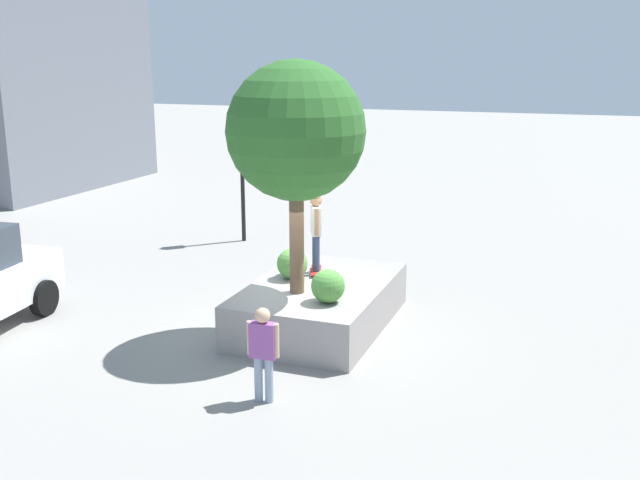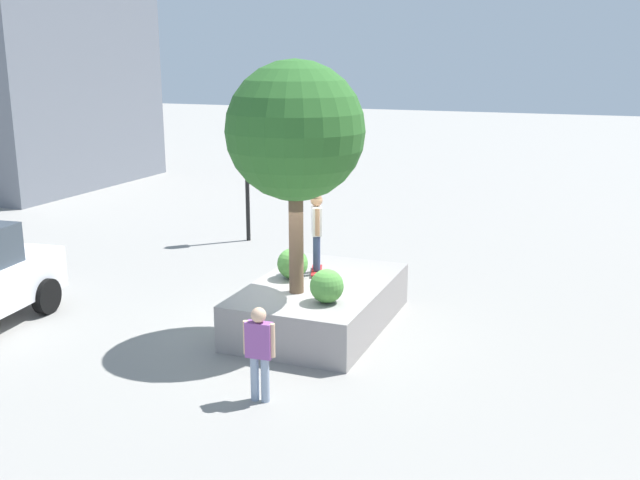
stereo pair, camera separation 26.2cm
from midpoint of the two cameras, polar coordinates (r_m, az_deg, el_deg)
The scene contains 9 objects.
ground_plane at distance 14.59m, azimuth -2.48°, elevation -7.28°, with size 120.00×120.00×0.00m, color gray.
planter_ledge at distance 14.84m, azimuth -0.51°, elevation -5.05°, with size 4.08×2.58×0.89m, color gray.
plaza_tree at distance 13.52m, azimuth -2.46°, elevation 8.44°, with size 2.59×2.59×4.41m.
boxwood_shrub at distance 13.50m, azimuth 0.07°, elevation -3.62°, with size 0.63×0.63×0.63m, color #4C8C3D.
hedge_clump at distance 14.93m, azimuth -2.68°, elevation -1.86°, with size 0.63×0.63×0.63m, color #4C8C3D.
skateboard at distance 15.36m, azimuth -0.80°, elevation -2.40°, with size 0.82×0.47×0.07m.
skateboarder at distance 15.12m, azimuth -0.82°, elevation 1.05°, with size 0.50×0.35×1.62m.
traffic_light_corner at distance 21.30m, azimuth -6.50°, elevation 7.55°, with size 0.35×0.31×4.23m.
passerby_with_bag at distance 11.57m, azimuth -5.12°, elevation -8.41°, with size 0.24×0.53×1.57m.
Camera 1 is at (-12.54, -5.17, 5.35)m, focal length 40.94 mm.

